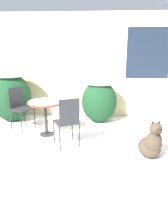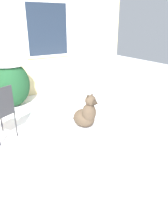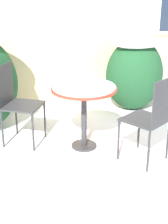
# 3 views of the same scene
# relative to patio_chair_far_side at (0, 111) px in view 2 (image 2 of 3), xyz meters

# --- Properties ---
(ground_plane) EXTENTS (16.00, 16.00, 0.00)m
(ground_plane) POSITION_rel_patio_chair_far_side_xyz_m (0.28, -0.09, -0.53)
(ground_plane) COLOR white
(shrub_middle) EXTENTS (0.88, 0.73, 1.06)m
(shrub_middle) POSITION_rel_patio_chair_far_side_xyz_m (0.61, 1.53, 0.03)
(shrub_middle) COLOR #194223
(shrub_middle) RESTS_ON ground_plane
(patio_chair_far_side) EXTENTS (0.57, 0.57, 0.96)m
(patio_chair_far_side) POSITION_rel_patio_chair_far_side_xyz_m (0.00, 0.00, 0.00)
(patio_chair_far_side) COLOR #2D2D30
(patio_chair_far_side) RESTS_ON ground_plane
(dog) EXTENTS (0.46, 0.67, 0.70)m
(dog) POSITION_rel_patio_chair_far_side_xyz_m (1.47, -0.38, -0.28)
(dog) COLOR #4C3D2D
(dog) RESTS_ON ground_plane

